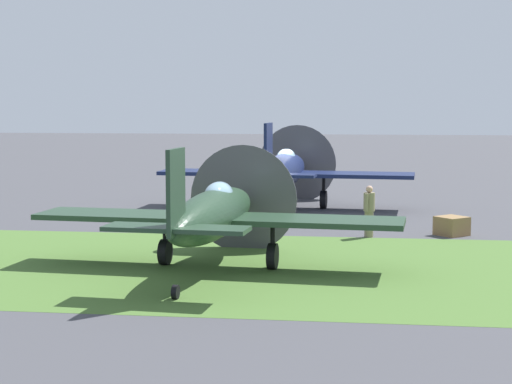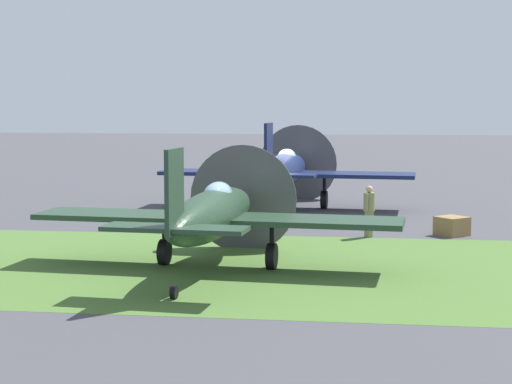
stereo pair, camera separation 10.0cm
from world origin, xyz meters
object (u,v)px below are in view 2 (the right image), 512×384
airplane_wingman (214,214)px  ground_crew_chief (369,210)px  supply_crate (452,226)px  airplane_lead (285,170)px

airplane_wingman → ground_crew_chief: 7.37m
ground_crew_chief → supply_crate: ground_crew_chief is taller
airplane_wingman → ground_crew_chief: bearing=60.3°
airplane_wingman → supply_crate: bearing=49.1°
ground_crew_chief → supply_crate: (2.79, 0.74, -0.59)m
airplane_lead → airplane_wingman: size_ratio=1.07×
airplane_wingman → supply_crate: airplane_wingman is taller
airplane_lead → supply_crate: size_ratio=12.12×
airplane_lead → ground_crew_chief: (3.54, -7.09, -0.71)m
airplane_wingman → airplane_lead: bearing=92.0°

